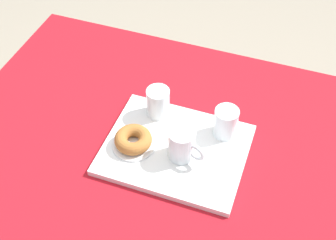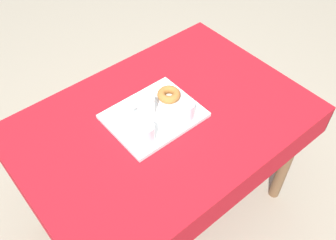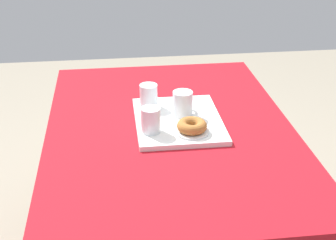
# 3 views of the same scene
# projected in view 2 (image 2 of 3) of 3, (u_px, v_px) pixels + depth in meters

# --- Properties ---
(ground_plane) EXTENTS (6.00, 6.00, 0.00)m
(ground_plane) POSITION_uv_depth(u_px,v_px,m) (165.00, 205.00, 2.28)
(ground_plane) COLOR gray
(dining_table) EXTENTS (1.33, 0.93, 0.78)m
(dining_table) POSITION_uv_depth(u_px,v_px,m) (164.00, 134.00, 1.79)
(dining_table) COLOR #A8141E
(dining_table) RESTS_ON ground
(serving_tray) EXTENTS (0.41, 0.33, 0.02)m
(serving_tray) POSITION_uv_depth(u_px,v_px,m) (154.00, 116.00, 1.71)
(serving_tray) COLOR white
(serving_tray) RESTS_ON dining_table
(tea_mug_left) EXTENTS (0.12, 0.08, 0.10)m
(tea_mug_left) POSITION_uv_depth(u_px,v_px,m) (146.00, 107.00, 1.66)
(tea_mug_left) COLOR white
(tea_mug_left) RESTS_ON serving_tray
(water_glass_near) EXTENTS (0.07, 0.07, 0.09)m
(water_glass_near) POSITION_uv_depth(u_px,v_px,m) (146.00, 134.00, 1.56)
(water_glass_near) COLOR white
(water_glass_near) RESTS_ON serving_tray
(water_glass_far) EXTENTS (0.07, 0.07, 0.09)m
(water_glass_far) POSITION_uv_depth(u_px,v_px,m) (186.00, 112.00, 1.65)
(water_glass_far) COLOR white
(water_glass_far) RESTS_ON serving_tray
(donut_plate_left) EXTENTS (0.13, 0.13, 0.01)m
(donut_plate_left) POSITION_uv_depth(u_px,v_px,m) (169.00, 98.00, 1.76)
(donut_plate_left) COLOR white
(donut_plate_left) RESTS_ON serving_tray
(sugar_donut_left) EXTENTS (0.11, 0.11, 0.04)m
(sugar_donut_left) POSITION_uv_depth(u_px,v_px,m) (169.00, 95.00, 1.75)
(sugar_donut_left) COLOR #A3662D
(sugar_donut_left) RESTS_ON donut_plate_left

